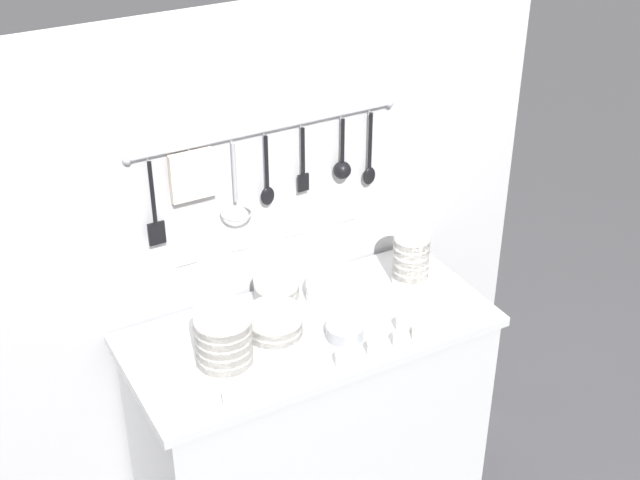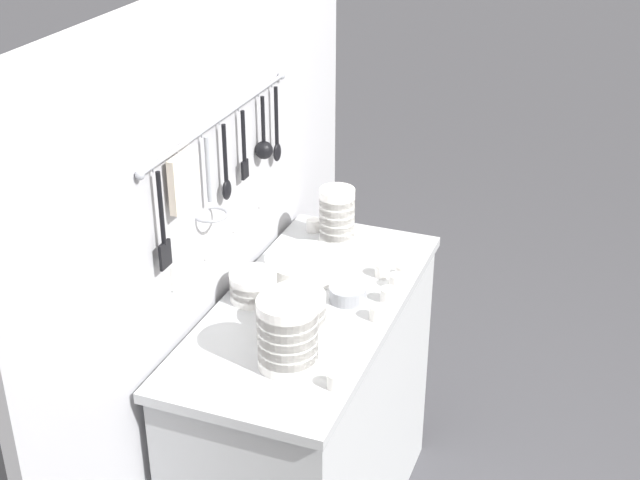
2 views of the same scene
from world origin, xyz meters
name	(u,v)px [view 1 (image 1 of 2)]	position (x,y,z in m)	size (l,w,h in m)	color
counter	(311,438)	(0.00, 0.00, 0.45)	(1.10, 0.51, 0.89)	#B7BABC
back_wall	(268,277)	(0.00, 0.29, 0.90)	(1.90, 0.11, 1.80)	#B2B2B7
bowl_stack_back_corner	(224,340)	(-0.30, -0.06, 0.99)	(0.16, 0.16, 0.20)	white
bowl_stack_nested_right	(274,326)	(-0.12, -0.01, 0.94)	(0.16, 0.16, 0.10)	white
bowl_stack_short_front	(276,290)	(-0.03, 0.16, 0.93)	(0.14, 0.14, 0.08)	white
bowl_stack_wide_centre	(411,257)	(0.39, 0.06, 0.99)	(0.12, 0.12, 0.19)	white
plate_stack	(344,290)	(0.17, 0.08, 0.92)	(0.24, 0.24, 0.05)	white
steel_mixing_bowl	(345,331)	(0.06, -0.10, 0.91)	(0.11, 0.11, 0.04)	#93969E
cup_back_left	(420,333)	(0.25, -0.21, 0.91)	(0.05, 0.05, 0.04)	white
cup_beside_plates	(404,324)	(0.23, -0.15, 0.91)	(0.05, 0.05, 0.04)	white
cup_by_caddy	(231,399)	(-0.35, -0.21, 0.91)	(0.05, 0.05, 0.04)	white
cup_edge_far	(344,360)	(-0.01, -0.21, 0.91)	(0.05, 0.05, 0.04)	white
cup_back_right	(401,340)	(0.19, -0.21, 0.91)	(0.05, 0.05, 0.04)	white
cup_edge_near	(406,257)	(0.45, 0.16, 0.91)	(0.05, 0.05, 0.04)	white
cup_centre	(375,349)	(0.10, -0.21, 0.91)	(0.05, 0.05, 0.04)	white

